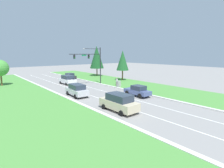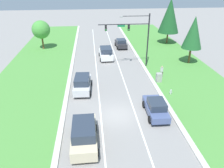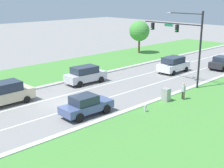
{
  "view_description": "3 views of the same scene",
  "coord_description": "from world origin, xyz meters",
  "px_view_note": "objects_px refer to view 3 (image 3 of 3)",
  "views": [
    {
      "loc": [
        -16.66,
        -18.9,
        6.68
      ],
      "look_at": [
        1.62,
        3.47,
        1.69
      ],
      "focal_mm": 28.0,
      "sensor_mm": 36.0,
      "label": 1
    },
    {
      "loc": [
        -2.52,
        -18.6,
        12.9
      ],
      "look_at": [
        -0.23,
        4.13,
        1.55
      ],
      "focal_mm": 35.0,
      "sensor_mm": 36.0,
      "label": 2
    },
    {
      "loc": [
        22.78,
        -15.57,
        9.7
      ],
      "look_at": [
        2.01,
        4.39,
        1.37
      ],
      "focal_mm": 50.0,
      "sensor_mm": 36.0,
      "label": 3
    }
  ],
  "objects_px": {
    "slate_blue_sedan": "(86,105)",
    "champagne_suv": "(4,93)",
    "silver_suv": "(85,75)",
    "pedestrian": "(183,91)",
    "oak_near_left_tree": "(139,31)",
    "utility_cabinet": "(166,95)",
    "charcoal_sedan": "(222,63)",
    "fire_hydrant": "(145,109)",
    "traffic_signal_mast": "(183,36)",
    "white_suv": "(173,64)"
  },
  "relations": [
    {
      "from": "charcoal_sedan",
      "to": "white_suv",
      "type": "xyz_separation_m",
      "value": [
        -3.46,
        -6.21,
        0.15
      ]
    },
    {
      "from": "traffic_signal_mast",
      "to": "white_suv",
      "type": "bearing_deg",
      "value": 133.63
    },
    {
      "from": "slate_blue_sedan",
      "to": "utility_cabinet",
      "type": "bearing_deg",
      "value": 72.4
    },
    {
      "from": "white_suv",
      "to": "utility_cabinet",
      "type": "xyz_separation_m",
      "value": [
        6.35,
        -10.07,
        -0.36
      ]
    },
    {
      "from": "white_suv",
      "to": "oak_near_left_tree",
      "type": "xyz_separation_m",
      "value": [
        -11.75,
        6.7,
        2.78
      ]
    },
    {
      "from": "traffic_signal_mast",
      "to": "silver_suv",
      "type": "xyz_separation_m",
      "value": [
        -7.74,
        -7.31,
        -4.36
      ]
    },
    {
      "from": "charcoal_sedan",
      "to": "fire_hydrant",
      "type": "relative_size",
      "value": 6.23
    },
    {
      "from": "silver_suv",
      "to": "pedestrian",
      "type": "xyz_separation_m",
      "value": [
        10.98,
        2.96,
        -0.07
      ]
    },
    {
      "from": "silver_suv",
      "to": "utility_cabinet",
      "type": "height_order",
      "value": "silver_suv"
    },
    {
      "from": "white_suv",
      "to": "slate_blue_sedan",
      "type": "xyz_separation_m",
      "value": [
        3.78,
        -17.55,
        -0.13
      ]
    },
    {
      "from": "champagne_suv",
      "to": "pedestrian",
      "type": "bearing_deg",
      "value": 49.69
    },
    {
      "from": "utility_cabinet",
      "to": "fire_hydrant",
      "type": "distance_m",
      "value": 3.52
    },
    {
      "from": "silver_suv",
      "to": "fire_hydrant",
      "type": "xyz_separation_m",
      "value": [
        10.6,
        -2.09,
        -0.66
      ]
    },
    {
      "from": "charcoal_sedan",
      "to": "slate_blue_sedan",
      "type": "xyz_separation_m",
      "value": [
        0.32,
        -23.75,
        0.02
      ]
    },
    {
      "from": "white_suv",
      "to": "pedestrian",
      "type": "relative_size",
      "value": 2.77
    },
    {
      "from": "champagne_suv",
      "to": "charcoal_sedan",
      "type": "xyz_separation_m",
      "value": [
        6.89,
        27.39,
        -0.19
      ]
    },
    {
      "from": "traffic_signal_mast",
      "to": "utility_cabinet",
      "type": "height_order",
      "value": "traffic_signal_mast"
    },
    {
      "from": "silver_suv",
      "to": "oak_near_left_tree",
      "type": "height_order",
      "value": "oak_near_left_tree"
    },
    {
      "from": "traffic_signal_mast",
      "to": "utility_cabinet",
      "type": "relative_size",
      "value": 6.16
    },
    {
      "from": "oak_near_left_tree",
      "to": "white_suv",
      "type": "bearing_deg",
      "value": -29.69
    },
    {
      "from": "slate_blue_sedan",
      "to": "pedestrian",
      "type": "bearing_deg",
      "value": 70.68
    },
    {
      "from": "silver_suv",
      "to": "utility_cabinet",
      "type": "xyz_separation_m",
      "value": [
        10.13,
        1.39,
        -0.35
      ]
    },
    {
      "from": "oak_near_left_tree",
      "to": "champagne_suv",
      "type": "bearing_deg",
      "value": -73.37
    },
    {
      "from": "oak_near_left_tree",
      "to": "charcoal_sedan",
      "type": "bearing_deg",
      "value": -1.85
    },
    {
      "from": "traffic_signal_mast",
      "to": "champagne_suv",
      "type": "height_order",
      "value": "traffic_signal_mast"
    },
    {
      "from": "slate_blue_sedan",
      "to": "utility_cabinet",
      "type": "relative_size",
      "value": 3.5
    },
    {
      "from": "white_suv",
      "to": "pedestrian",
      "type": "distance_m",
      "value": 11.14
    },
    {
      "from": "traffic_signal_mast",
      "to": "fire_hydrant",
      "type": "bearing_deg",
      "value": -73.08
    },
    {
      "from": "traffic_signal_mast",
      "to": "fire_hydrant",
      "type": "relative_size",
      "value": 11.54
    },
    {
      "from": "slate_blue_sedan",
      "to": "champagne_suv",
      "type": "bearing_deg",
      "value": -151.88
    },
    {
      "from": "traffic_signal_mast",
      "to": "fire_hydrant",
      "type": "xyz_separation_m",
      "value": [
        2.86,
        -9.4,
        -5.02
      ]
    },
    {
      "from": "pedestrian",
      "to": "fire_hydrant",
      "type": "bearing_deg",
      "value": 107.15
    },
    {
      "from": "white_suv",
      "to": "silver_suv",
      "type": "height_order",
      "value": "white_suv"
    },
    {
      "from": "traffic_signal_mast",
      "to": "utility_cabinet",
      "type": "xyz_separation_m",
      "value": [
        2.4,
        -5.92,
        -4.71
      ]
    },
    {
      "from": "fire_hydrant",
      "to": "pedestrian",
      "type": "bearing_deg",
      "value": 85.66
    },
    {
      "from": "utility_cabinet",
      "to": "slate_blue_sedan",
      "type": "bearing_deg",
      "value": -108.98
    },
    {
      "from": "charcoal_sedan",
      "to": "oak_near_left_tree",
      "type": "height_order",
      "value": "oak_near_left_tree"
    },
    {
      "from": "slate_blue_sedan",
      "to": "utility_cabinet",
      "type": "height_order",
      "value": "slate_blue_sedan"
    },
    {
      "from": "champagne_suv",
      "to": "white_suv",
      "type": "height_order",
      "value": "champagne_suv"
    },
    {
      "from": "white_suv",
      "to": "slate_blue_sedan",
      "type": "height_order",
      "value": "white_suv"
    },
    {
      "from": "charcoal_sedan",
      "to": "fire_hydrant",
      "type": "xyz_separation_m",
      "value": [
        3.35,
        -19.76,
        -0.52
      ]
    },
    {
      "from": "white_suv",
      "to": "silver_suv",
      "type": "bearing_deg",
      "value": -109.71
    },
    {
      "from": "white_suv",
      "to": "utility_cabinet",
      "type": "height_order",
      "value": "white_suv"
    },
    {
      "from": "silver_suv",
      "to": "slate_blue_sedan",
      "type": "relative_size",
      "value": 1.05
    },
    {
      "from": "charcoal_sedan",
      "to": "fire_hydrant",
      "type": "distance_m",
      "value": 20.05
    },
    {
      "from": "slate_blue_sedan",
      "to": "oak_near_left_tree",
      "type": "relative_size",
      "value": 0.84
    },
    {
      "from": "champagne_suv",
      "to": "fire_hydrant",
      "type": "xyz_separation_m",
      "value": [
        10.24,
        7.63,
        -0.71
      ]
    },
    {
      "from": "pedestrian",
      "to": "oak_near_left_tree",
      "type": "height_order",
      "value": "oak_near_left_tree"
    },
    {
      "from": "champagne_suv",
      "to": "fire_hydrant",
      "type": "height_order",
      "value": "champagne_suv"
    },
    {
      "from": "traffic_signal_mast",
      "to": "champagne_suv",
      "type": "distance_m",
      "value": 19.05
    }
  ]
}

